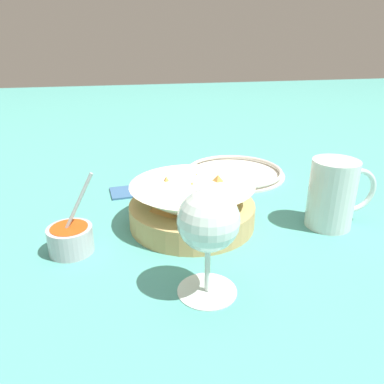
# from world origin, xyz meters

# --- Properties ---
(ground_plane) EXTENTS (4.00, 4.00, 0.00)m
(ground_plane) POSITION_xyz_m (0.00, 0.00, 0.00)
(ground_plane) COLOR teal
(food_basket) EXTENTS (0.21, 0.21, 0.08)m
(food_basket) POSITION_xyz_m (-0.01, 0.02, 0.03)
(food_basket) COLOR tan
(food_basket) RESTS_ON ground_plane
(sauce_cup) EXTENTS (0.08, 0.07, 0.12)m
(sauce_cup) POSITION_xyz_m (-0.20, -0.03, 0.02)
(sauce_cup) COLOR #B7B7BC
(sauce_cup) RESTS_ON ground_plane
(wine_glass) EXTENTS (0.08, 0.08, 0.14)m
(wine_glass) POSITION_xyz_m (-0.03, -0.16, 0.10)
(wine_glass) COLOR silver
(wine_glass) RESTS_ON ground_plane
(beer_mug) EXTENTS (0.12, 0.08, 0.12)m
(beer_mug) POSITION_xyz_m (0.22, -0.03, 0.05)
(beer_mug) COLOR silver
(beer_mug) RESTS_ON ground_plane
(side_plate) EXTENTS (0.23, 0.23, 0.01)m
(side_plate) POSITION_xyz_m (0.14, 0.24, 0.01)
(side_plate) COLOR silver
(side_plate) RESTS_ON ground_plane
(napkin) EXTENTS (0.11, 0.07, 0.01)m
(napkin) POSITION_xyz_m (-0.09, 0.19, 0.00)
(napkin) COLOR #38608E
(napkin) RESTS_ON ground_plane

